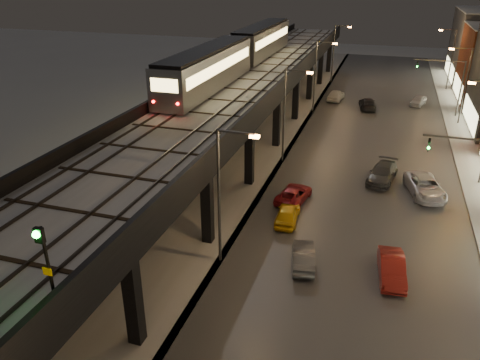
% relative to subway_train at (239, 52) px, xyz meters
% --- Properties ---
extents(road_surface, '(17.00, 120.00, 0.06)m').
position_rel_subway_train_xyz_m(road_surface, '(16.00, -6.50, -8.47)').
color(road_surface, '#46474D').
rests_on(road_surface, ground).
extents(sidewalk_right, '(4.00, 120.00, 0.14)m').
position_rel_subway_train_xyz_m(sidewalk_right, '(26.00, -6.50, -8.43)').
color(sidewalk_right, '#9FA1A8').
rests_on(sidewalk_right, ground).
extents(under_viaduct_pavement, '(11.00, 120.00, 0.06)m').
position_rel_subway_train_xyz_m(under_viaduct_pavement, '(2.50, -6.50, -8.47)').
color(under_viaduct_pavement, '#9FA1A8').
rests_on(under_viaduct_pavement, ground).
extents(elevated_viaduct, '(9.00, 100.00, 6.30)m').
position_rel_subway_train_xyz_m(elevated_viaduct, '(2.50, -9.66, -2.88)').
color(elevated_viaduct, black).
rests_on(elevated_viaduct, ground).
extents(viaduct_trackbed, '(8.40, 100.00, 0.32)m').
position_rel_subway_train_xyz_m(viaduct_trackbed, '(2.49, -9.53, -2.11)').
color(viaduct_trackbed, '#B2B7C1').
rests_on(viaduct_trackbed, elevated_viaduct).
extents(viaduct_parapet_streetside, '(0.30, 100.00, 1.10)m').
position_rel_subway_train_xyz_m(viaduct_parapet_streetside, '(6.85, -9.50, -1.65)').
color(viaduct_parapet_streetside, black).
rests_on(viaduct_parapet_streetside, elevated_viaduct).
extents(viaduct_parapet_far, '(0.30, 100.00, 1.10)m').
position_rel_subway_train_xyz_m(viaduct_parapet_far, '(-1.85, -9.50, -1.65)').
color(viaduct_parapet_far, black).
rests_on(viaduct_parapet_far, elevated_viaduct).
extents(streetlight_left_1, '(2.57, 0.28, 9.00)m').
position_rel_subway_train_xyz_m(streetlight_left_1, '(8.07, -28.50, -3.26)').
color(streetlight_left_1, '#38383A').
rests_on(streetlight_left_1, ground).
extents(streetlight_left_2, '(2.57, 0.28, 9.00)m').
position_rel_subway_train_xyz_m(streetlight_left_2, '(8.07, -10.50, -3.26)').
color(streetlight_left_2, '#38383A').
rests_on(streetlight_left_2, ground).
extents(streetlight_left_3, '(2.57, 0.28, 9.00)m').
position_rel_subway_train_xyz_m(streetlight_left_3, '(8.07, 7.50, -3.26)').
color(streetlight_left_3, '#38383A').
rests_on(streetlight_left_3, ground).
extents(streetlight_right_3, '(2.56, 0.28, 9.00)m').
position_rel_subway_train_xyz_m(streetlight_right_3, '(25.23, 7.50, -3.26)').
color(streetlight_right_3, '#38383A').
rests_on(streetlight_right_3, ground).
extents(streetlight_left_4, '(2.57, 0.28, 9.00)m').
position_rel_subway_train_xyz_m(streetlight_left_4, '(8.07, 25.50, -3.26)').
color(streetlight_left_4, '#38383A').
rests_on(streetlight_left_4, ground).
extents(streetlight_right_4, '(2.56, 0.28, 9.00)m').
position_rel_subway_train_xyz_m(streetlight_right_4, '(25.23, 25.50, -3.26)').
color(streetlight_right_4, '#38383A').
rests_on(streetlight_right_4, ground).
extents(traffic_light_rig_b, '(6.10, 0.34, 7.00)m').
position_rel_subway_train_xyz_m(traffic_light_rig_b, '(24.34, 10.50, -4.00)').
color(traffic_light_rig_b, '#38383A').
rests_on(traffic_light_rig_b, ground).
extents(subway_train, '(3.16, 38.93, 3.79)m').
position_rel_subway_train_xyz_m(subway_train, '(0.00, 0.00, 0.00)').
color(subway_train, gray).
rests_on(subway_train, viaduct_trackbed).
extents(rail_signal, '(0.35, 0.43, 3.04)m').
position_rel_subway_train_xyz_m(rail_signal, '(6.40, -41.73, 0.28)').
color(rail_signal, black).
rests_on(rail_signal, viaduct_trackbed).
extents(car_taxi, '(1.82, 4.02, 1.34)m').
position_rel_subway_train_xyz_m(car_taxi, '(10.87, -22.24, -7.83)').
color(car_taxi, gold).
rests_on(car_taxi, ground).
extents(car_near_white, '(2.10, 4.07, 1.28)m').
position_rel_subway_train_xyz_m(car_near_white, '(13.02, -27.37, -7.86)').
color(car_near_white, '#4D515B').
rests_on(car_near_white, ground).
extents(car_mid_silver, '(2.71, 4.67, 1.22)m').
position_rel_subway_train_xyz_m(car_mid_silver, '(10.63, -18.73, -7.89)').
color(car_mid_silver, maroon).
rests_on(car_mid_silver, ground).
extents(car_mid_dark, '(2.69, 5.12, 1.41)m').
position_rel_subway_train_xyz_m(car_mid_dark, '(14.55, 10.76, -7.79)').
color(car_mid_dark, black).
rests_on(car_mid_dark, ground).
extents(car_far_white, '(2.35, 4.69, 1.54)m').
position_rel_subway_train_xyz_m(car_far_white, '(9.99, 13.83, -7.73)').
color(car_far_white, silver).
rests_on(car_far_white, ground).
extents(car_onc_silver, '(1.89, 4.30, 1.37)m').
position_rel_subway_train_xyz_m(car_onc_silver, '(18.40, -27.11, -7.81)').
color(car_onc_silver, maroon).
rests_on(car_onc_silver, ground).
extents(car_onc_dark, '(3.69, 5.80, 1.49)m').
position_rel_subway_train_xyz_m(car_onc_dark, '(20.80, -14.36, -7.75)').
color(car_onc_dark, silver).
rests_on(car_onc_dark, ground).
extents(car_onc_white, '(2.87, 5.27, 1.45)m').
position_rel_subway_train_xyz_m(car_onc_white, '(17.32, -12.52, -7.77)').
color(car_onc_white, '#4A4D53').
rests_on(car_onc_white, ground).
extents(car_onc_red, '(2.63, 4.09, 1.30)m').
position_rel_subway_train_xyz_m(car_onc_red, '(21.08, 14.68, -7.85)').
color(car_onc_red, silver).
rests_on(car_onc_red, ground).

